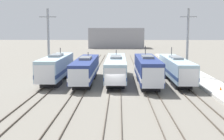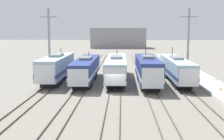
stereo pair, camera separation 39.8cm
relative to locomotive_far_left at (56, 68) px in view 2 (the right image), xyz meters
The scene contains 16 objects.
ground_plane 12.93m from the locomotive_far_left, 42.75° to the right, with size 400.00×400.00×0.00m, color slate.
rail_pair_far_left 8.91m from the locomotive_far_left, 90.00° to the right, with size 1.50×120.00×0.15m.
rail_pair_center_left 10.06m from the locomotive_far_left, 61.59° to the right, with size 1.51×120.00×0.15m.
rail_pair_center 12.92m from the locomotive_far_left, 42.75° to the right, with size 1.51×120.00×0.15m.
rail_pair_center_right 16.62m from the locomotive_far_left, 31.65° to the right, with size 1.51×120.00×0.15m.
rail_pair_far_right 20.72m from the locomotive_far_left, 24.81° to the right, with size 1.50×120.00×0.15m.
locomotive_far_left is the anchor object (origin of this frame).
locomotive_center_left 4.72m from the locomotive_far_left, ahead, with size 2.94×18.10×4.41m.
locomotive_center 9.41m from the locomotive_far_left, ahead, with size 3.09×20.08×4.63m.
locomotive_center_right 14.22m from the locomotive_far_left, ahead, with size 2.98×16.63×5.57m.
locomotive_far_right 18.71m from the locomotive_far_left, ahead, with size 2.82×18.72×5.19m.
catenary_tower_left 6.71m from the locomotive_far_left, 113.48° to the left, with size 2.90×0.39×11.65m.
catenary_tower_right 22.32m from the locomotive_far_left, 13.36° to the left, with size 2.90×0.39×11.65m.
platform 24.85m from the locomotive_far_left, 20.43° to the right, with size 4.00×120.00×0.39m.
traffic_cone 24.42m from the locomotive_far_left, 19.47° to the right, with size 0.28×0.28×0.54m.
depot_building 90.91m from the locomotive_far_left, 84.57° to the left, with size 23.67×13.31×8.69m.
Camera 2 is at (0.90, -39.26, 8.20)m, focal length 50.00 mm.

